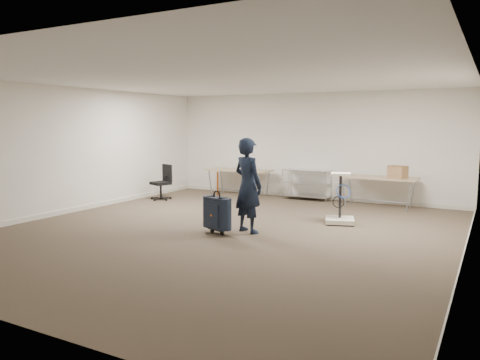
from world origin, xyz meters
The scene contains 10 objects.
ground centered at (0.00, 0.00, 0.00)m, with size 9.00×9.00×0.00m, color #4A3D2D.
room_shell centered at (0.00, 1.38, 0.05)m, with size 8.00×9.00×9.00m.
folding_table_left centered at (-1.90, 3.95, 0.68)m, with size 1.80×0.75×0.73m.
folding_table_right centered at (1.90, 3.95, 0.68)m, with size 1.80×0.75×0.73m.
wire_shelf centered at (0.00, 4.20, 0.44)m, with size 1.22×0.47×0.80m.
person centered at (0.39, 0.15, 0.87)m, with size 0.63×0.42×1.74m, color black.
suitcase centered at (-0.03, -0.25, 0.39)m, with size 0.47×0.35×1.14m.
office_chair centered at (-3.34, 2.37, 0.28)m, with size 0.56×0.56×0.92m.
equipment_cart centered at (1.65, 1.71, 0.27)m, with size 0.70×0.70×1.02m.
cardboard_box centered at (2.33, 3.96, 0.87)m, with size 0.38×0.29×0.29m, color #A1694B.
Camera 1 is at (4.33, -7.32, 1.99)m, focal length 35.00 mm.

